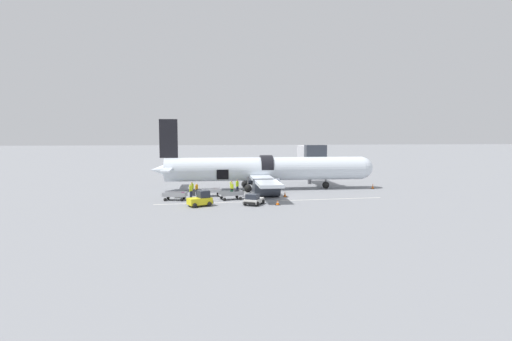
% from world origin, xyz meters
% --- Properties ---
extents(ground_plane, '(500.00, 500.00, 0.00)m').
position_xyz_m(ground_plane, '(0.00, 0.00, 0.00)').
color(ground_plane, gray).
extents(apron_marking_line, '(28.73, 2.05, 0.01)m').
position_xyz_m(apron_marking_line, '(-1.76, -2.88, 0.00)').
color(apron_marking_line, silver).
rests_on(apron_marking_line, ground_plane).
extents(jet_bridge_stub, '(3.26, 8.28, 6.55)m').
position_xyz_m(jet_bridge_stub, '(7.05, 12.38, 4.98)').
color(jet_bridge_stub, '#4C4C51').
rests_on(jet_bridge_stub, ground_plane).
extents(airplane, '(33.27, 26.60, 10.39)m').
position_xyz_m(airplane, '(-1.56, 7.41, 2.94)').
color(airplane, silver).
rests_on(airplane, ground_plane).
extents(baggage_tug_lead, '(3.08, 2.56, 1.79)m').
position_xyz_m(baggage_tug_lead, '(-10.56, -5.42, 0.75)').
color(baggage_tug_lead, yellow).
rests_on(baggage_tug_lead, ground_plane).
extents(baggage_tug_mid, '(2.73, 3.10, 1.31)m').
position_xyz_m(baggage_tug_mid, '(-4.43, -5.26, 0.58)').
color(baggage_tug_mid, silver).
rests_on(baggage_tug_mid, ground_plane).
extents(baggage_cart_loading, '(3.56, 1.89, 1.02)m').
position_xyz_m(baggage_cart_loading, '(-9.19, 1.95, 0.51)').
color(baggage_cart_loading, '#B7BABF').
rests_on(baggage_cart_loading, ground_plane).
extents(baggage_cart_queued, '(3.92, 2.24, 1.17)m').
position_xyz_m(baggage_cart_queued, '(-6.71, -1.17, 0.56)').
color(baggage_cart_queued, '#999BA0').
rests_on(baggage_cart_queued, ground_plane).
extents(baggage_cart_empty, '(3.92, 2.11, 1.03)m').
position_xyz_m(baggage_cart_empty, '(-13.73, -0.96, 0.52)').
color(baggage_cart_empty, '#999BA0').
rests_on(baggage_cart_empty, ground_plane).
extents(ground_crew_loader_a, '(0.57, 0.58, 1.80)m').
position_xyz_m(ground_crew_loader_a, '(-6.46, 4.29, 0.95)').
color(ground_crew_loader_a, '#2D2D33').
rests_on(ground_crew_loader_a, ground_plane).
extents(ground_crew_loader_b, '(0.58, 0.61, 1.86)m').
position_xyz_m(ground_crew_loader_b, '(-11.91, 0.81, 0.98)').
color(ground_crew_loader_b, '#1E2338').
rests_on(ground_crew_loader_b, ground_plane).
extents(ground_crew_driver, '(0.57, 0.51, 1.68)m').
position_xyz_m(ground_crew_driver, '(-11.93, 4.28, 0.88)').
color(ground_crew_driver, black).
rests_on(ground_crew_driver, ground_plane).
extents(ground_crew_supervisor, '(0.51, 0.51, 1.59)m').
position_xyz_m(ground_crew_supervisor, '(-11.25, 3.38, 0.84)').
color(ground_crew_supervisor, black).
rests_on(ground_crew_supervisor, ground_plane).
extents(ground_crew_helper, '(0.56, 0.61, 1.82)m').
position_xyz_m(ground_crew_helper, '(-5.58, 4.91, 0.96)').
color(ground_crew_helper, '#1E2338').
rests_on(ground_crew_helper, ground_plane).
extents(ground_crew_marshal, '(0.52, 0.52, 1.61)m').
position_xyz_m(ground_crew_marshal, '(-6.43, 3.33, 0.85)').
color(ground_crew_marshal, black).
rests_on(ground_crew_marshal, ground_plane).
extents(suitcase_on_tarmac_upright, '(0.55, 0.32, 0.63)m').
position_xyz_m(suitcase_on_tarmac_upright, '(-10.38, -0.53, 0.26)').
color(suitcase_on_tarmac_upright, '#4C1E1E').
rests_on(suitcase_on_tarmac_upright, ground_plane).
extents(suitcase_on_tarmac_spare, '(0.53, 0.38, 0.80)m').
position_xyz_m(suitcase_on_tarmac_spare, '(-11.69, 2.46, 0.35)').
color(suitcase_on_tarmac_spare, '#2D2D33').
rests_on(suitcase_on_tarmac_spare, ground_plane).
extents(safety_cone_nose, '(0.51, 0.51, 0.79)m').
position_xyz_m(safety_cone_nose, '(15.06, 6.22, 0.37)').
color(safety_cone_nose, black).
rests_on(safety_cone_nose, ground_plane).
extents(safety_cone_engine_left, '(0.59, 0.59, 0.59)m').
position_xyz_m(safety_cone_engine_left, '(-1.64, -5.73, 0.28)').
color(safety_cone_engine_left, black).
rests_on(safety_cone_engine_left, ground_plane).
extents(safety_cone_wingtip, '(0.48, 0.48, 0.73)m').
position_xyz_m(safety_cone_wingtip, '(0.36, 0.06, 0.34)').
color(safety_cone_wingtip, black).
rests_on(safety_cone_wingtip, ground_plane).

